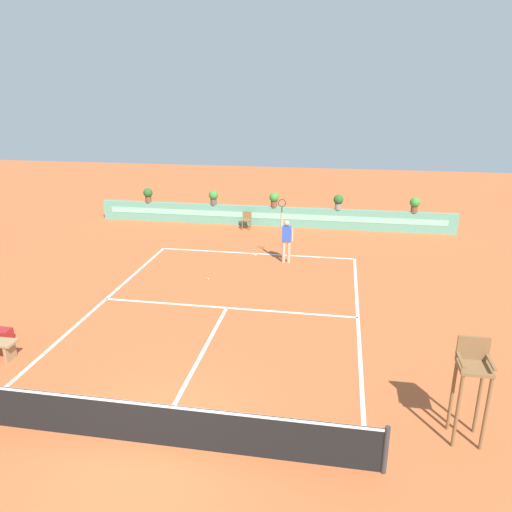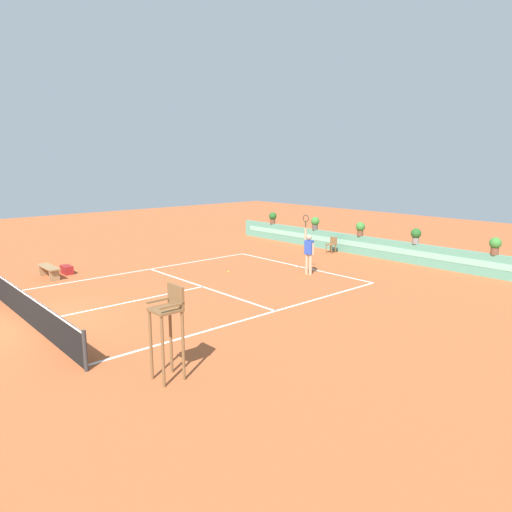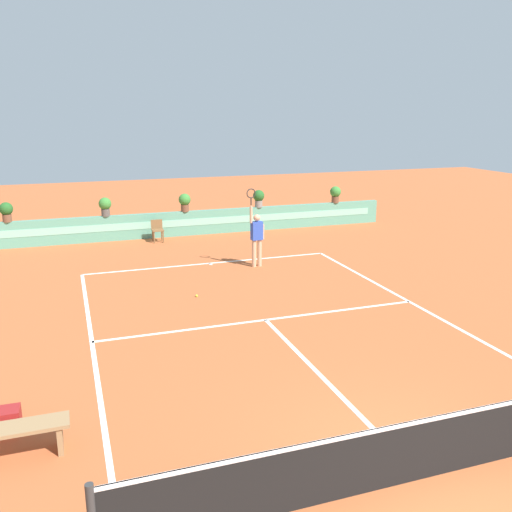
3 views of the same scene
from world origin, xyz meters
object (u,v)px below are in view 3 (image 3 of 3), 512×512
object	(u,v)px
potted_plant_far_right	(335,193)
potted_plant_right	(259,197)
potted_plant_centre	(185,201)
bench_courtside	(13,435)
potted_plant_left	(105,205)
ball_kid_chair	(157,230)
tennis_player	(257,235)
potted_plant_far_left	(6,211)
tennis_ball_near_baseline	(197,296)

from	to	relation	value
potted_plant_far_right	potted_plant_right	distance (m)	3.61
potted_plant_far_right	potted_plant_centre	bearing A→B (deg)	180.00
potted_plant_centre	potted_plant_far_right	distance (m)	6.79
potted_plant_centre	bench_courtside	bearing A→B (deg)	-111.64
potted_plant_left	potted_plant_right	bearing A→B (deg)	0.00
ball_kid_chair	tennis_player	xyz separation A→B (m)	(2.49, -4.63, 0.57)
potted_plant_centre	potted_plant_right	size ratio (longest dim) A/B	1.00
ball_kid_chair	tennis_player	distance (m)	5.29
potted_plant_left	potted_plant_far_right	bearing A→B (deg)	0.00
potted_plant_far_right	potted_plant_right	bearing A→B (deg)	180.00
tennis_player	potted_plant_left	world-z (taller)	tennis_player
potted_plant_right	potted_plant_centre	bearing A→B (deg)	180.00
tennis_player	potted_plant_right	size ratio (longest dim) A/B	3.57
bench_courtside	potted_plant_far_left	distance (m)	14.09
ball_kid_chair	potted_plant_centre	distance (m)	1.73
tennis_player	potted_plant_far_left	xyz separation A→B (m)	(-7.87, 5.36, 0.36)
tennis_player	potted_plant_far_right	xyz separation A→B (m)	(5.56, 5.36, 0.36)
potted_plant_far_left	potted_plant_centre	bearing A→B (deg)	0.00
tennis_player	tennis_ball_near_baseline	size ratio (longest dim) A/B	38.01
ball_kid_chair	potted_plant_centre	size ratio (longest dim) A/B	1.17
tennis_player	potted_plant_far_left	distance (m)	9.53
ball_kid_chair	tennis_ball_near_baseline	distance (m)	7.03
ball_kid_chair	bench_courtside	xyz separation A→B (m)	(-4.29, -13.27, -0.10)
tennis_player	potted_plant_left	xyz separation A→B (m)	(-4.35, 5.36, 0.36)
tennis_ball_near_baseline	potted_plant_centre	size ratio (longest dim) A/B	0.09
potted_plant_centre	potted_plant_left	bearing A→B (deg)	180.00
tennis_ball_near_baseline	potted_plant_right	size ratio (longest dim) A/B	0.09
potted_plant_far_left	potted_plant_far_right	distance (m)	13.43
tennis_ball_near_baseline	potted_plant_left	size ratio (longest dim) A/B	0.09
ball_kid_chair	potted_plant_right	size ratio (longest dim) A/B	1.17
potted_plant_centre	potted_plant_left	world-z (taller)	same
bench_courtside	potted_plant_centre	distance (m)	15.10
tennis_ball_near_baseline	potted_plant_far_right	xyz separation A→B (m)	(8.14, 7.74, 1.38)
ball_kid_chair	potted_plant_left	size ratio (longest dim) A/B	1.17
potted_plant_far_right	potted_plant_left	xyz separation A→B (m)	(-9.91, 0.00, 0.00)
bench_courtside	tennis_player	xyz separation A→B (m)	(6.78, 8.65, 0.67)
ball_kid_chair	potted_plant_left	xyz separation A→B (m)	(-1.86, 0.73, 0.93)
potted_plant_far_right	potted_plant_left	bearing A→B (deg)	180.00
potted_plant_centre	potted_plant_far_right	world-z (taller)	same
ball_kid_chair	potted_plant_far_right	bearing A→B (deg)	5.19
potted_plant_centre	potted_plant_right	distance (m)	3.18
ball_kid_chair	potted_plant_far_right	xyz separation A→B (m)	(8.05, 0.73, 0.93)
ball_kid_chair	tennis_player	bearing A→B (deg)	-61.71
tennis_player	tennis_ball_near_baseline	bearing A→B (deg)	-137.20
potted_plant_centre	tennis_ball_near_baseline	bearing A→B (deg)	-99.89
potted_plant_far_left	potted_plant_far_right	world-z (taller)	same
tennis_player	potted_plant_left	distance (m)	6.91
tennis_ball_near_baseline	bench_courtside	bearing A→B (deg)	-123.89
tennis_player	potted_plant_far_right	world-z (taller)	tennis_player
ball_kid_chair	potted_plant_far_left	distance (m)	5.51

